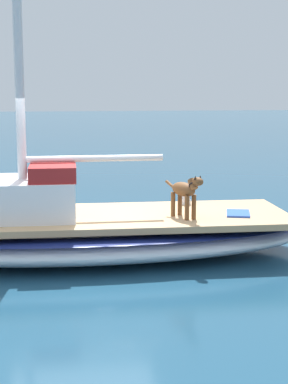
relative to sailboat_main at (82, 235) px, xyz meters
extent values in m
plane|color=navy|center=(0.00, 0.00, -0.34)|extent=(120.00, 120.00, 0.00)
ellipsoid|color=white|center=(0.00, 0.00, -0.06)|extent=(2.66, 7.25, 0.56)
ellipsoid|color=navy|center=(0.00, 0.00, 0.12)|extent=(2.67, 7.29, 0.08)
cube|color=tan|center=(0.00, 0.00, 0.27)|extent=(2.19, 6.67, 0.10)
cylinder|color=silver|center=(0.02, -0.20, 1.22)|extent=(0.10, 2.20, 0.10)
cube|color=silver|center=(0.03, 1.20, 0.62)|extent=(1.45, 2.23, 0.60)
cube|color=maroon|center=(0.03, 0.43, 1.04)|extent=(1.34, 0.73, 0.24)
ellipsoid|color=brown|center=(-0.40, -1.56, 0.77)|extent=(0.56, 0.42, 0.22)
cylinder|color=brown|center=(-0.54, -1.70, 0.51)|extent=(0.07, 0.07, 0.38)
cylinder|color=brown|center=(-0.59, -1.57, 0.51)|extent=(0.07, 0.07, 0.38)
cylinder|color=brown|center=(-0.20, -1.54, 0.51)|extent=(0.07, 0.07, 0.38)
cylinder|color=brown|center=(-0.26, -1.42, 0.51)|extent=(0.07, 0.07, 0.38)
cylinder|color=brown|center=(-0.61, -1.66, 0.88)|extent=(0.22, 0.18, 0.19)
ellipsoid|color=brown|center=(-0.72, -1.71, 0.94)|extent=(0.25, 0.21, 0.13)
cone|color=black|center=(-0.70, -1.75, 1.00)|extent=(0.05, 0.05, 0.06)
cone|color=black|center=(-0.74, -1.67, 1.00)|extent=(0.05, 0.05, 0.06)
torus|color=black|center=(-0.61, -1.66, 0.88)|extent=(0.16, 0.17, 0.10)
cylinder|color=brown|center=(-0.07, -1.41, 0.80)|extent=(0.22, 0.13, 0.12)
cylinder|color=#B7B7BC|center=(0.68, -1.84, 0.36)|extent=(0.16, 0.16, 0.08)
cylinder|color=#B7B7BC|center=(0.68, -1.84, 0.45)|extent=(0.13, 0.13, 0.10)
cylinder|color=black|center=(0.68, -1.84, 0.52)|extent=(0.15, 0.15, 0.03)
cube|color=blue|center=(-0.28, -2.48, 0.34)|extent=(0.64, 0.50, 0.03)
camera|label=1|loc=(-9.68, 0.42, 2.33)|focal=58.17mm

